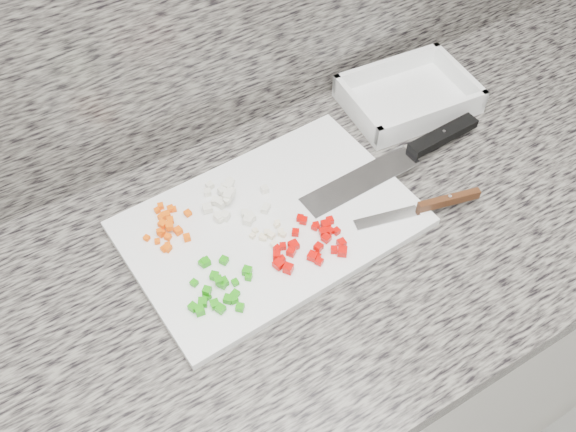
# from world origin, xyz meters

# --- Properties ---
(cabinet) EXTENTS (3.92, 0.62, 0.86)m
(cabinet) POSITION_xyz_m (0.00, 1.44, 0.43)
(cabinet) COLOR silver
(cabinet) RESTS_ON ground
(countertop) EXTENTS (3.96, 0.64, 0.04)m
(countertop) POSITION_xyz_m (0.00, 1.44, 0.88)
(countertop) COLOR slate
(countertop) RESTS_ON cabinet
(backsplash) EXTENTS (3.92, 0.02, 0.60)m
(backsplash) POSITION_xyz_m (0.00, 1.74, 1.20)
(backsplash) COLOR slate
(backsplash) RESTS_ON countertop
(cutting_board) EXTENTS (0.46, 0.32, 0.01)m
(cutting_board) POSITION_xyz_m (0.08, 1.50, 0.91)
(cutting_board) COLOR white
(cutting_board) RESTS_ON countertop
(carrot_pile) EXTENTS (0.09, 0.10, 0.02)m
(carrot_pile) POSITION_xyz_m (-0.07, 1.57, 0.92)
(carrot_pile) COLOR #FD5A05
(carrot_pile) RESTS_ON cutting_board
(onion_pile) EXTENTS (0.11, 0.11, 0.02)m
(onion_pile) POSITION_xyz_m (0.04, 1.56, 0.92)
(onion_pile) COLOR white
(onion_pile) RESTS_ON cutting_board
(green_pepper_pile) EXTENTS (0.11, 0.11, 0.02)m
(green_pepper_pile) POSITION_xyz_m (-0.05, 1.43, 0.92)
(green_pepper_pile) COLOR #1F950D
(green_pepper_pile) RESTS_ON cutting_board
(red_pepper_pile) EXTENTS (0.13, 0.11, 0.02)m
(red_pepper_pile) POSITION_xyz_m (0.11, 1.42, 0.92)
(red_pepper_pile) COLOR #C70602
(red_pepper_pile) RESTS_ON cutting_board
(garlic_pile) EXTENTS (0.06, 0.05, 0.01)m
(garlic_pile) POSITION_xyz_m (0.06, 1.47, 0.92)
(garlic_pile) COLOR #F5E7BD
(garlic_pile) RESTS_ON cutting_board
(chef_knife) EXTENTS (0.37, 0.06, 0.02)m
(chef_knife) POSITION_xyz_m (0.37, 1.50, 0.92)
(chef_knife) COLOR silver
(chef_knife) RESTS_ON cutting_board
(paring_knife) EXTENTS (0.21, 0.07, 0.02)m
(paring_knife) POSITION_xyz_m (0.32, 1.39, 0.92)
(paring_knife) COLOR silver
(paring_knife) RESTS_ON cutting_board
(tray) EXTENTS (0.25, 0.19, 0.05)m
(tray) POSITION_xyz_m (0.45, 1.62, 0.92)
(tray) COLOR white
(tray) RESTS_ON countertop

